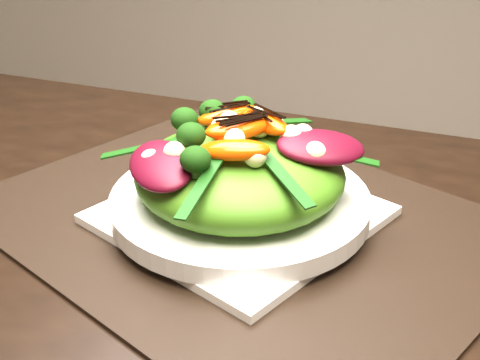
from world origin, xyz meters
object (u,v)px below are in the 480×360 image
(dining_table, at_px, (113,317))
(orange_segment, at_px, (237,120))
(placemat, at_px, (240,220))
(plate_base, at_px, (240,214))
(salad_bowl, at_px, (240,202))
(lettuce_mound, at_px, (240,173))

(dining_table, height_order, orange_segment, dining_table)
(placemat, distance_m, plate_base, 0.01)
(plate_base, xyz_separation_m, orange_segment, (-0.02, 0.03, 0.08))
(salad_bowl, distance_m, lettuce_mound, 0.03)
(plate_base, bearing_deg, dining_table, -110.11)
(placemat, bearing_deg, dining_table, -110.11)
(salad_bowl, bearing_deg, lettuce_mound, 0.00)
(dining_table, relative_size, orange_segment, 25.33)
(dining_table, bearing_deg, lettuce_mound, 69.89)
(salad_bowl, xyz_separation_m, lettuce_mound, (0.00, 0.00, 0.03))
(placemat, distance_m, salad_bowl, 0.02)
(lettuce_mound, xyz_separation_m, orange_segment, (-0.02, 0.03, 0.04))
(plate_base, distance_m, salad_bowl, 0.01)
(dining_table, relative_size, lettuce_mound, 8.00)
(orange_segment, bearing_deg, dining_table, -102.31)
(salad_bowl, bearing_deg, plate_base, 0.00)
(plate_base, relative_size, salad_bowl, 0.90)
(plate_base, bearing_deg, salad_bowl, 0.00)
(placemat, bearing_deg, salad_bowl, 0.00)
(dining_table, xyz_separation_m, plate_base, (0.06, 0.15, 0.03))
(salad_bowl, distance_m, orange_segment, 0.08)
(salad_bowl, relative_size, orange_segment, 3.98)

